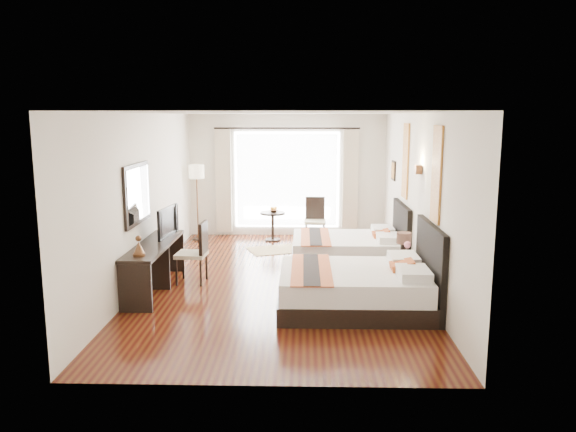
{
  "coord_description": "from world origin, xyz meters",
  "views": [
    {
      "loc": [
        0.38,
        -9.14,
        2.75
      ],
      "look_at": [
        0.12,
        0.36,
        1.05
      ],
      "focal_mm": 35.0,
      "sensor_mm": 36.0,
      "label": 1
    }
  ],
  "objects_px": {
    "desk_chair": "(193,264)",
    "bed_far": "(351,249)",
    "table_lamp": "(404,240)",
    "window_chair": "(315,228)",
    "television": "(163,222)",
    "side_table": "(273,226)",
    "fruit_bowl": "(274,211)",
    "floor_lamp": "(197,177)",
    "nightstand": "(404,271)",
    "bed_near": "(360,287)",
    "vase": "(407,255)",
    "console_desk": "(155,267)"
  },
  "relations": [
    {
      "from": "vase",
      "to": "television",
      "type": "distance_m",
      "value": 4.06
    },
    {
      "from": "bed_far",
      "to": "floor_lamp",
      "type": "bearing_deg",
      "value": 147.48
    },
    {
      "from": "bed_far",
      "to": "fruit_bowl",
      "type": "distance_m",
      "value": 2.62
    },
    {
      "from": "floor_lamp",
      "to": "table_lamp",
      "type": "bearing_deg",
      "value": -39.55
    },
    {
      "from": "television",
      "to": "floor_lamp",
      "type": "relative_size",
      "value": 0.52
    },
    {
      "from": "desk_chair",
      "to": "floor_lamp",
      "type": "distance_m",
      "value": 3.5
    },
    {
      "from": "table_lamp",
      "to": "window_chair",
      "type": "height_order",
      "value": "window_chair"
    },
    {
      "from": "television",
      "to": "desk_chair",
      "type": "distance_m",
      "value": 0.87
    },
    {
      "from": "bed_far",
      "to": "vase",
      "type": "height_order",
      "value": "bed_far"
    },
    {
      "from": "nightstand",
      "to": "television",
      "type": "distance_m",
      "value": 4.07
    },
    {
      "from": "desk_chair",
      "to": "television",
      "type": "bearing_deg",
      "value": -12.35
    },
    {
      "from": "window_chair",
      "to": "television",
      "type": "bearing_deg",
      "value": -39.93
    },
    {
      "from": "nightstand",
      "to": "window_chair",
      "type": "relative_size",
      "value": 0.56
    },
    {
      "from": "vase",
      "to": "console_desk",
      "type": "distance_m",
      "value": 4.04
    },
    {
      "from": "side_table",
      "to": "window_chair",
      "type": "height_order",
      "value": "window_chair"
    },
    {
      "from": "bed_near",
      "to": "bed_far",
      "type": "relative_size",
      "value": 1.07
    },
    {
      "from": "vase",
      "to": "desk_chair",
      "type": "bearing_deg",
      "value": 175.25
    },
    {
      "from": "bed_far",
      "to": "desk_chair",
      "type": "relative_size",
      "value": 2.0
    },
    {
      "from": "window_chair",
      "to": "desk_chair",
      "type": "bearing_deg",
      "value": -32.56
    },
    {
      "from": "bed_far",
      "to": "vase",
      "type": "bearing_deg",
      "value": -62.65
    },
    {
      "from": "desk_chair",
      "to": "side_table",
      "type": "distance_m",
      "value": 3.45
    },
    {
      "from": "bed_far",
      "to": "vase",
      "type": "distance_m",
      "value": 1.7
    },
    {
      "from": "bed_far",
      "to": "floor_lamp",
      "type": "distance_m",
      "value": 4.02
    },
    {
      "from": "side_table",
      "to": "desk_chair",
      "type": "bearing_deg",
      "value": -109.56
    },
    {
      "from": "window_chair",
      "to": "fruit_bowl",
      "type": "bearing_deg",
      "value": -96.96
    },
    {
      "from": "table_lamp",
      "to": "console_desk",
      "type": "xyz_separation_m",
      "value": [
        -4.02,
        -0.36,
        -0.38
      ]
    },
    {
      "from": "table_lamp",
      "to": "nightstand",
      "type": "bearing_deg",
      "value": -90.95
    },
    {
      "from": "console_desk",
      "to": "side_table",
      "type": "distance_m",
      "value": 4.03
    },
    {
      "from": "table_lamp",
      "to": "fruit_bowl",
      "type": "distance_m",
      "value": 4.04
    },
    {
      "from": "side_table",
      "to": "fruit_bowl",
      "type": "xyz_separation_m",
      "value": [
        0.02,
        0.02,
        0.35
      ]
    },
    {
      "from": "window_chair",
      "to": "floor_lamp",
      "type": "bearing_deg",
      "value": -91.6
    },
    {
      "from": "floor_lamp",
      "to": "side_table",
      "type": "bearing_deg",
      "value": -0.62
    },
    {
      "from": "nightstand",
      "to": "side_table",
      "type": "distance_m",
      "value": 4.13
    },
    {
      "from": "television",
      "to": "side_table",
      "type": "bearing_deg",
      "value": -21.54
    },
    {
      "from": "floor_lamp",
      "to": "fruit_bowl",
      "type": "relative_size",
      "value": 8.81
    },
    {
      "from": "table_lamp",
      "to": "floor_lamp",
      "type": "xyz_separation_m",
      "value": [
        -4.01,
        3.31,
        0.67
      ]
    },
    {
      "from": "nightstand",
      "to": "window_chair",
      "type": "distance_m",
      "value": 3.58
    },
    {
      "from": "bed_far",
      "to": "console_desk",
      "type": "xyz_separation_m",
      "value": [
        -3.26,
        -1.6,
        0.08
      ]
    },
    {
      "from": "console_desk",
      "to": "vase",
      "type": "bearing_deg",
      "value": 1.59
    },
    {
      "from": "bed_far",
      "to": "bed_near",
      "type": "bearing_deg",
      "value": -91.59
    },
    {
      "from": "fruit_bowl",
      "to": "nightstand",
      "type": "bearing_deg",
      "value": -56.16
    },
    {
      "from": "table_lamp",
      "to": "vase",
      "type": "bearing_deg",
      "value": -86.73
    },
    {
      "from": "bed_near",
      "to": "vase",
      "type": "xyz_separation_m",
      "value": [
        0.84,
        0.92,
        0.25
      ]
    },
    {
      "from": "side_table",
      "to": "bed_far",
      "type": "bearing_deg",
      "value": -52.62
    },
    {
      "from": "vase",
      "to": "television",
      "type": "relative_size",
      "value": 0.17
    },
    {
      "from": "bed_far",
      "to": "window_chair",
      "type": "relative_size",
      "value": 2.1
    },
    {
      "from": "bed_far",
      "to": "side_table",
      "type": "distance_m",
      "value": 2.59
    },
    {
      "from": "console_desk",
      "to": "desk_chair",
      "type": "relative_size",
      "value": 2.13
    },
    {
      "from": "console_desk",
      "to": "side_table",
      "type": "height_order",
      "value": "console_desk"
    },
    {
      "from": "desk_chair",
      "to": "bed_far",
      "type": "bearing_deg",
      "value": -152.59
    }
  ]
}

